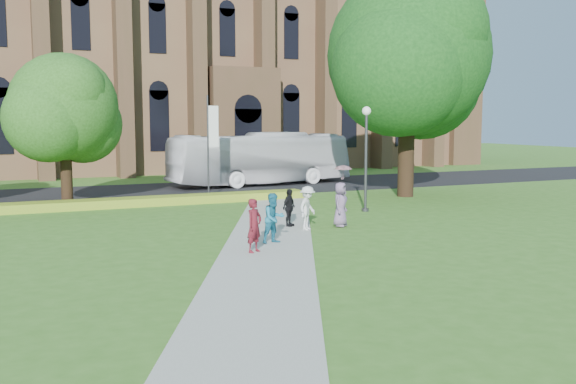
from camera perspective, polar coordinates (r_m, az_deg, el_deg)
name	(u,v)px	position (r m, az deg, el deg)	size (l,w,h in m)	color
ground	(280,246)	(23.39, -0.71, -4.85)	(160.00, 160.00, 0.00)	#396B20
road	(157,191)	(42.29, -11.57, 0.09)	(160.00, 10.00, 0.02)	black
footpath	(270,241)	(24.29, -1.65, -4.38)	(3.20, 30.00, 0.04)	#B2B2A8
flower_hedge	(148,201)	(35.24, -12.32, -0.81)	(18.00, 1.40, 0.45)	gold
cathedral	(211,33)	(64.26, -6.85, 13.89)	(52.60, 18.25, 28.00)	brown
streetlamp	(366,146)	(32.20, 6.96, 4.10)	(0.44, 0.44, 5.24)	#38383D
large_tree	(408,55)	(39.13, 10.63, 11.87)	(9.60, 9.60, 13.20)	#332114
street_tree_1	(64,107)	(35.68, -19.30, 7.11)	(5.60, 5.60, 8.05)	#332114
banner_pole_0	(210,140)	(37.96, -6.97, 4.59)	(0.70, 0.10, 6.00)	#38383D
tour_coach	(261,159)	(45.25, -2.44, 2.98)	(3.10, 13.24, 3.69)	white
pedestrian_0	(254,226)	(22.04, -3.02, -3.00)	(0.68, 0.44, 1.85)	#5A141E
pedestrian_1	(274,218)	(23.63, -1.26, -2.34)	(0.90, 0.70, 1.86)	#1C6F8E
pedestrian_2	(308,208)	(26.53, 1.75, -1.43)	(1.17, 0.67, 1.81)	silver
pedestrian_3	(289,208)	(27.39, 0.10, -1.40)	(0.94, 0.39, 1.61)	black
pedestrian_4	(340,204)	(27.49, 4.68, -1.10)	(0.92, 0.60, 1.88)	slate
parasol	(343,175)	(27.53, 4.93, 1.54)	(0.72, 0.72, 0.63)	#DC9BB5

